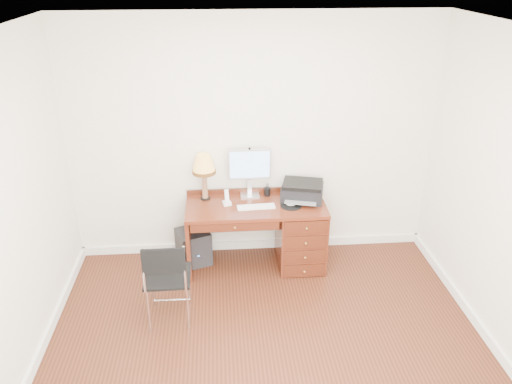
{
  "coord_description": "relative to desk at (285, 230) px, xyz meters",
  "views": [
    {
      "loc": [
        -0.38,
        -3.37,
        3.17
      ],
      "look_at": [
        -0.01,
        1.2,
        1.0
      ],
      "focal_mm": 35.0,
      "sensor_mm": 36.0,
      "label": 1
    }
  ],
  "objects": [
    {
      "name": "mouse_pad",
      "position": [
        0.05,
        -0.07,
        0.35
      ],
      "size": [
        0.23,
        0.23,
        0.05
      ],
      "color": "black",
      "rests_on": "desk"
    },
    {
      "name": "ground",
      "position": [
        -0.32,
        -1.4,
        -0.41
      ],
      "size": [
        4.0,
        4.0,
        0.0
      ],
      "primitive_type": "plane",
      "color": "#38180C",
      "rests_on": "ground"
    },
    {
      "name": "desk",
      "position": [
        0.0,
        0.0,
        0.0
      ],
      "size": [
        1.5,
        0.67,
        0.75
      ],
      "color": "#612514",
      "rests_on": "ground"
    },
    {
      "name": "monitor",
      "position": [
        -0.37,
        0.24,
        0.68
      ],
      "size": [
        0.47,
        0.15,
        0.54
      ],
      "rotation": [
        0.0,
        0.0,
        0.01
      ],
      "color": "silver",
      "rests_on": "desk"
    },
    {
      "name": "chair",
      "position": [
        -1.21,
        -0.94,
        0.13
      ],
      "size": [
        0.42,
        0.42,
        0.89
      ],
      "rotation": [
        0.0,
        0.0,
        0.0
      ],
      "color": "black",
      "rests_on": "ground"
    },
    {
      "name": "room_shell",
      "position": [
        -0.32,
        -0.77,
        -0.36
      ],
      "size": [
        4.0,
        4.0,
        4.0
      ],
      "color": "white",
      "rests_on": "ground"
    },
    {
      "name": "equipment_box",
      "position": [
        -1.02,
        0.1,
        -0.22
      ],
      "size": [
        0.43,
        0.43,
        0.39
      ],
      "primitive_type": "cube",
      "rotation": [
        0.0,
        0.0,
        0.35
      ],
      "color": "black",
      "rests_on": "ground"
    },
    {
      "name": "keyboard",
      "position": [
        -0.32,
        -0.08,
        0.34
      ],
      "size": [
        0.41,
        0.14,
        0.02
      ],
      "primitive_type": "cube",
      "rotation": [
        0.0,
        0.0,
        0.06
      ],
      "color": "white",
      "rests_on": "desk"
    },
    {
      "name": "printer",
      "position": [
        0.2,
        0.1,
        0.43
      ],
      "size": [
        0.51,
        0.44,
        0.2
      ],
      "rotation": [
        0.0,
        0.0,
        -0.26
      ],
      "color": "black",
      "rests_on": "desk"
    },
    {
      "name": "leg_lamp",
      "position": [
        -0.86,
        0.18,
        0.72
      ],
      "size": [
        0.25,
        0.25,
        0.52
      ],
      "color": "black",
      "rests_on": "desk"
    },
    {
      "name": "pen_cup",
      "position": [
        -0.18,
        0.21,
        0.38
      ],
      "size": [
        0.07,
        0.07,
        0.09
      ],
      "primitive_type": "cylinder",
      "color": "black",
      "rests_on": "desk"
    },
    {
      "name": "phone",
      "position": [
        -0.63,
        0.02,
        0.39
      ],
      "size": [
        0.1,
        0.1,
        0.18
      ],
      "rotation": [
        0.0,
        0.0,
        0.27
      ],
      "color": "white",
      "rests_on": "desk"
    }
  ]
}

